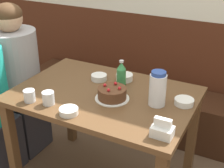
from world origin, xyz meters
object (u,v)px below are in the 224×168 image
object	(u,v)px
bowl_rice_small	(124,77)
soju_bottle	(121,75)
bowl_sauce_shallow	(69,111)
bench_seat	(148,108)
birthday_cake	(112,94)
person_pale_blue_shirt	(18,82)
napkin_holder	(162,130)
bowl_side_dish	(99,77)
glass_water_tall	(29,96)
water_pitcher	(158,89)
glass_tumbler_short	(48,98)
bowl_soup_white	(184,102)

from	to	relation	value
bowl_rice_small	soju_bottle	bearing A→B (deg)	-76.53
bowl_rice_small	bowl_sauce_shallow	bearing A→B (deg)	-99.12
bench_seat	birthday_cake	distance (m)	1.05
birthday_cake	person_pale_blue_shirt	bearing A→B (deg)	171.83
napkin_holder	bowl_side_dish	xyz separation A→B (m)	(-0.61, 0.43, -0.02)
glass_water_tall	bench_seat	bearing A→B (deg)	72.86
person_pale_blue_shirt	napkin_holder	bearing A→B (deg)	-15.38
water_pitcher	glass_tumbler_short	bearing A→B (deg)	-153.00
napkin_holder	person_pale_blue_shirt	distance (m)	1.38
bowl_rice_small	bowl_side_dish	bearing A→B (deg)	-153.85
bowl_sauce_shallow	person_pale_blue_shirt	xyz separation A→B (m)	(-0.78, 0.40, -0.16)
water_pitcher	napkin_holder	distance (m)	0.33
bowl_soup_white	bowl_side_dish	size ratio (longest dim) A/B	1.06
bowl_side_dish	bowl_sauce_shallow	size ratio (longest dim) A/B	1.00
napkin_holder	bowl_side_dish	bearing A→B (deg)	144.77
water_pitcher	glass_water_tall	bearing A→B (deg)	-155.46
bench_seat	glass_tumbler_short	bearing A→B (deg)	-101.52
water_pitcher	napkin_holder	size ratio (longest dim) A/B	1.95
water_pitcher	glass_water_tall	world-z (taller)	water_pitcher
bench_seat	glass_tumbler_short	world-z (taller)	glass_tumbler_short
water_pitcher	glass_water_tall	distance (m)	0.77
glass_tumbler_short	bench_seat	bearing A→B (deg)	78.48
soju_bottle	person_pale_blue_shirt	xyz separation A→B (m)	(-0.89, -0.04, -0.23)
napkin_holder	bowl_sauce_shallow	xyz separation A→B (m)	(-0.54, -0.04, -0.02)
water_pitcher	person_pale_blue_shirt	bearing A→B (deg)	176.61
bowl_side_dish	bowl_sauce_shallow	xyz separation A→B (m)	(0.07, -0.47, -0.00)
birthday_cake	bowl_rice_small	bearing A→B (deg)	99.90
glass_water_tall	glass_tumbler_short	xyz separation A→B (m)	(0.12, 0.03, 0.00)
birthday_cake	water_pitcher	world-z (taller)	water_pitcher
bench_seat	bowl_rice_small	xyz separation A→B (m)	(0.03, -0.60, 0.57)
napkin_holder	bowl_rice_small	xyz separation A→B (m)	(-0.45, 0.51, -0.02)
napkin_holder	bowl_sauce_shallow	distance (m)	0.54
soju_bottle	bowl_rice_small	distance (m)	0.12
bench_seat	bowl_soup_white	xyz separation A→B (m)	(0.50, -0.74, 0.57)
glass_water_tall	person_pale_blue_shirt	xyz separation A→B (m)	(-0.48, 0.39, -0.18)
soju_bottle	bowl_rice_small	xyz separation A→B (m)	(-0.02, 0.10, -0.07)
napkin_holder	glass_tumbler_short	world-z (taller)	napkin_holder
napkin_holder	bowl_side_dish	distance (m)	0.75
birthday_cake	soju_bottle	xyz separation A→B (m)	(-0.02, 0.18, 0.05)
bench_seat	bowl_rice_small	distance (m)	0.83
bowl_side_dish	person_pale_blue_shirt	size ratio (longest dim) A/B	0.09
soju_bottle	glass_tumbler_short	xyz separation A→B (m)	(-0.28, -0.41, -0.05)
bowl_rice_small	glass_water_tall	bearing A→B (deg)	-125.51
soju_bottle	bowl_side_dish	bearing A→B (deg)	172.46
water_pitcher	bowl_sauce_shallow	xyz separation A→B (m)	(-0.40, -0.33, -0.09)
bench_seat	bowl_sauce_shallow	xyz separation A→B (m)	(-0.05, -1.14, 0.57)
bowl_rice_small	bowl_side_dish	size ratio (longest dim) A/B	1.06
birthday_cake	soju_bottle	distance (m)	0.19
glass_water_tall	person_pale_blue_shirt	world-z (taller)	person_pale_blue_shirt
napkin_holder	bowl_soup_white	xyz separation A→B (m)	(0.01, 0.37, -0.02)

